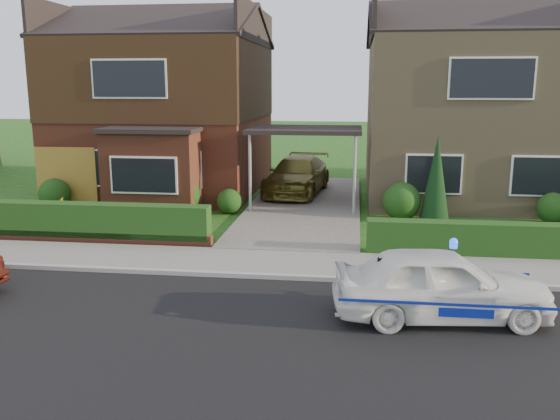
# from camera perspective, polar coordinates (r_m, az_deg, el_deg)

# --- Properties ---
(ground) EXTENTS (120.00, 120.00, 0.00)m
(ground) POSITION_cam_1_polar(r_m,az_deg,el_deg) (10.37, -2.96, -12.06)
(ground) COLOR #194612
(ground) RESTS_ON ground
(road) EXTENTS (60.00, 6.00, 0.02)m
(road) POSITION_cam_1_polar(r_m,az_deg,el_deg) (10.37, -2.96, -12.06)
(road) COLOR black
(road) RESTS_ON ground
(kerb) EXTENTS (60.00, 0.16, 0.12)m
(kerb) POSITION_cam_1_polar(r_m,az_deg,el_deg) (13.16, -0.59, -6.45)
(kerb) COLOR #9E9993
(kerb) RESTS_ON ground
(sidewalk) EXTENTS (60.00, 2.00, 0.10)m
(sidewalk) POSITION_cam_1_polar(r_m,az_deg,el_deg) (14.15, -0.00, -5.15)
(sidewalk) COLOR slate
(sidewalk) RESTS_ON ground
(driveway) EXTENTS (3.80, 12.00, 0.12)m
(driveway) POSITION_cam_1_polar(r_m,az_deg,el_deg) (20.80, 2.43, 0.46)
(driveway) COLOR #666059
(driveway) RESTS_ON ground
(house_left) EXTENTS (7.50, 9.53, 7.25)m
(house_left) POSITION_cam_1_polar(r_m,az_deg,el_deg) (24.40, -10.78, 10.84)
(house_left) COLOR brown
(house_left) RESTS_ON ground
(house_right) EXTENTS (7.50, 8.06, 7.25)m
(house_right) POSITION_cam_1_polar(r_m,az_deg,el_deg) (23.66, 17.53, 10.11)
(house_right) COLOR #907858
(house_right) RESTS_ON ground
(carport_link) EXTENTS (3.80, 3.00, 2.77)m
(carport_link) POSITION_cam_1_polar(r_m,az_deg,el_deg) (20.40, 2.48, 7.59)
(carport_link) COLOR black
(carport_link) RESTS_ON ground
(garage_door) EXTENTS (2.20, 0.10, 2.10)m
(garage_door) POSITION_cam_1_polar(r_m,az_deg,el_deg) (21.93, -19.84, 2.98)
(garage_door) COLOR brown
(garage_door) RESTS_ON ground
(dwarf_wall) EXTENTS (7.70, 0.25, 0.36)m
(dwarf_wall) POSITION_cam_1_polar(r_m,az_deg,el_deg) (16.93, -19.34, -2.51)
(dwarf_wall) COLOR brown
(dwarf_wall) RESTS_ON ground
(hedge_left) EXTENTS (7.50, 0.55, 0.90)m
(hedge_left) POSITION_cam_1_polar(r_m,az_deg,el_deg) (17.10, -19.07, -2.97)
(hedge_left) COLOR #1B3912
(hedge_left) RESTS_ON ground
(hedge_right) EXTENTS (7.50, 0.55, 0.80)m
(hedge_right) POSITION_cam_1_polar(r_m,az_deg,el_deg) (15.79, 22.06, -4.41)
(hedge_right) COLOR #1B3912
(hedge_right) RESTS_ON ground
(shrub_left_far) EXTENTS (1.08, 1.08, 1.08)m
(shrub_left_far) POSITION_cam_1_polar(r_m,az_deg,el_deg) (21.72, -20.88, 1.45)
(shrub_left_far) COLOR #1B3912
(shrub_left_far) RESTS_ON ground
(shrub_left_mid) EXTENTS (1.32, 1.32, 1.32)m
(shrub_left_mid) POSITION_cam_1_polar(r_m,az_deg,el_deg) (19.79, -9.61, 1.47)
(shrub_left_mid) COLOR #1B3912
(shrub_left_mid) RESTS_ON ground
(shrub_left_near) EXTENTS (0.84, 0.84, 0.84)m
(shrub_left_near) POSITION_cam_1_polar(r_m,az_deg,el_deg) (19.72, -4.88, 0.85)
(shrub_left_near) COLOR #1B3912
(shrub_left_near) RESTS_ON ground
(shrub_right_near) EXTENTS (1.20, 1.20, 1.20)m
(shrub_right_near) POSITION_cam_1_polar(r_m,az_deg,el_deg) (19.11, 11.62, 0.83)
(shrub_right_near) COLOR #1B3912
(shrub_right_near) RESTS_ON ground
(shrub_right_mid) EXTENTS (0.96, 0.96, 0.96)m
(shrub_right_mid) POSITION_cam_1_polar(r_m,az_deg,el_deg) (20.12, 24.76, 0.17)
(shrub_right_mid) COLOR #1B3912
(shrub_right_mid) RESTS_ON ground
(conifer_a) EXTENTS (0.90, 0.90, 2.60)m
(conifer_a) POSITION_cam_1_polar(r_m,az_deg,el_deg) (18.90, 14.78, 2.71)
(conifer_a) COLOR black
(conifer_a) RESTS_ON ground
(police_car) EXTENTS (3.59, 4.04, 1.49)m
(police_car) POSITION_cam_1_polar(r_m,az_deg,el_deg) (11.21, 15.24, -6.95)
(police_car) COLOR white
(police_car) RESTS_ON ground
(driveway_car) EXTENTS (2.48, 4.92, 1.37)m
(driveway_car) POSITION_cam_1_polar(r_m,az_deg,el_deg) (22.69, 1.67, 3.34)
(driveway_car) COLOR brown
(driveway_car) RESTS_ON driveway
(potted_plant_b) EXTENTS (0.54, 0.50, 0.78)m
(potted_plant_b) POSITION_cam_1_polar(r_m,az_deg,el_deg) (19.64, -20.57, -0.03)
(potted_plant_b) COLOR gray
(potted_plant_b) RESTS_ON ground
(potted_plant_c) EXTENTS (0.58, 0.58, 0.82)m
(potted_plant_c) POSITION_cam_1_polar(r_m,az_deg,el_deg) (16.33, -7.87, -1.61)
(potted_plant_c) COLOR gray
(potted_plant_c) RESTS_ON ground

